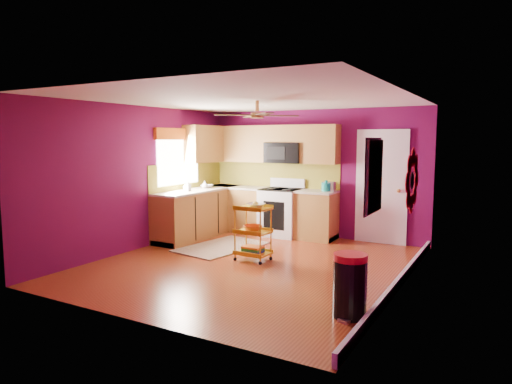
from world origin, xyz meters
The scene contains 18 objects.
ground centered at (0.00, 0.00, 0.00)m, with size 5.00×5.00×0.00m, color maroon.
room_envelope centered at (0.03, 0.00, 1.63)m, with size 4.54×5.04×2.52m.
lower_cabinets centered at (-1.35, 1.82, 0.43)m, with size 2.81×2.31×0.94m.
electric_range centered at (-0.55, 2.17, 0.48)m, with size 0.76×0.66×1.13m.
upper_cabinetry centered at (-1.24, 2.17, 1.80)m, with size 2.80×2.30×1.26m.
left_window centered at (-2.22, 1.05, 1.74)m, with size 0.08×1.35×1.08m.
panel_door centered at (1.35, 2.47, 1.02)m, with size 0.95×0.11×2.15m.
right_wall_art centered at (2.23, -0.34, 1.44)m, with size 0.04×2.74×1.04m.
ceiling_fan centered at (0.00, 0.20, 2.29)m, with size 1.01×1.01×0.26m.
shag_rug centered at (-1.02, 0.71, 0.01)m, with size 0.98×1.60×0.02m, color black.
rolling_cart centered at (-0.09, 0.24, 0.49)m, with size 0.54×0.41×0.95m.
trash_can centered at (1.97, -1.27, 0.35)m, with size 0.45×0.45×0.70m.
teal_kettle centered at (0.36, 2.24, 1.02)m, with size 0.18×0.18×0.21m.
toaster centered at (0.40, 2.30, 1.03)m, with size 0.22×0.15×0.18m, color beige.
soap_bottle_a centered at (-1.93, 0.94, 1.04)m, with size 0.09×0.09×0.20m, color #EA3F72.
soap_bottle_b centered at (-1.94, 1.51, 1.02)m, with size 0.12×0.12×0.15m, color white.
counter_dish centered at (-1.97, 1.63, 0.97)m, with size 0.25×0.25×0.06m, color white.
counter_cup centered at (-2.02, 1.01, 0.99)m, with size 0.12×0.12×0.09m, color white.
Camera 1 is at (3.42, -5.92, 1.91)m, focal length 32.00 mm.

